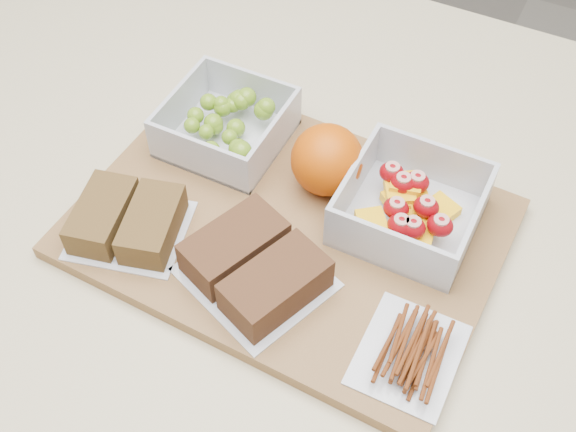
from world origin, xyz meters
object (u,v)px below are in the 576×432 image
cutting_board (288,228)px  sandwich_bag_center (255,266)px  grape_container (229,124)px  orange (327,160)px  pretzel_bag (410,349)px  sandwich_bag_left (128,220)px  fruit_container (410,208)px

cutting_board → sandwich_bag_center: (0.00, -0.07, 0.03)m
grape_container → orange: (0.13, -0.01, 0.02)m
cutting_board → sandwich_bag_center: size_ratio=2.60×
grape_container → sandwich_bag_center: grape_container is taller
pretzel_bag → grape_container: bearing=149.2°
cutting_board → grape_container: grape_container is taller
sandwich_bag_left → sandwich_bag_center: sandwich_bag_center is taller
grape_container → sandwich_bag_center: 0.19m
sandwich_bag_left → sandwich_bag_center: size_ratio=0.83×
orange → grape_container: bearing=173.7°
cutting_board → pretzel_bag: pretzel_bag is taller
sandwich_bag_center → pretzel_bag: sandwich_bag_center is taller
fruit_container → pretzel_bag: 0.15m
cutting_board → pretzel_bag: (0.16, -0.09, 0.02)m
cutting_board → grape_container: size_ratio=3.37×
sandwich_bag_center → orange: bearing=86.0°
sandwich_bag_center → cutting_board: bearing=91.7°
cutting_board → fruit_container: (0.11, 0.06, 0.03)m
fruit_container → sandwich_bag_center: bearing=-129.0°
pretzel_bag → orange: bearing=135.1°
cutting_board → pretzel_bag: bearing=-25.7°
grape_container → fruit_container: bearing=-5.8°
pretzel_bag → sandwich_bag_left: bearing=179.1°
cutting_board → pretzel_bag: size_ratio=3.98×
sandwich_bag_center → pretzel_bag: (0.16, -0.01, -0.01)m
cutting_board → sandwich_bag_left: sandwich_bag_left is taller
pretzel_bag → sandwich_bag_center: bearing=176.0°
grape_container → sandwich_bag_left: bearing=-98.9°
fruit_container → sandwich_bag_center: (-0.11, -0.13, -0.00)m
cutting_board → grape_container: bearing=146.6°
fruit_container → sandwich_bag_left: fruit_container is taller
sandwich_bag_center → pretzel_bag: size_ratio=1.53×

